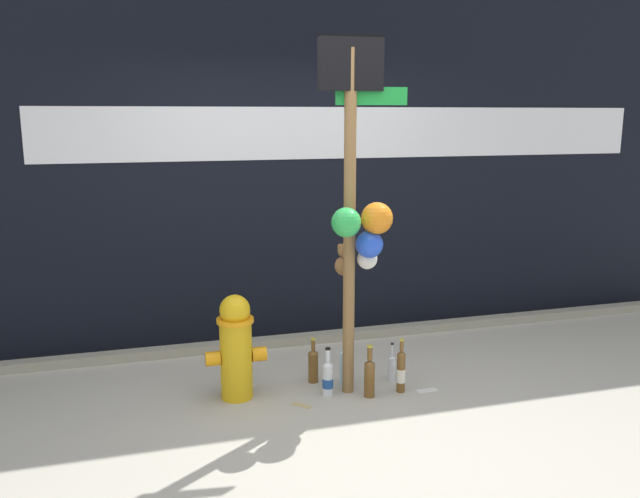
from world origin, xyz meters
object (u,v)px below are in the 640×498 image
at_px(fire_hydrant, 236,347).
at_px(bottle_4, 392,367).
at_px(memorial_post, 357,200).
at_px(bottle_3, 370,376).
at_px(bottle_2, 313,364).
at_px(bottle_5, 328,378).
at_px(bottle_1, 401,371).
at_px(bottle_0, 344,365).

bearing_deg(fire_hydrant, bottle_4, -1.48).
distance_m(memorial_post, bottle_3, 1.27).
bearing_deg(bottle_2, bottle_5, -81.74).
relative_size(memorial_post, bottle_3, 6.48).
bearing_deg(bottle_1, fire_hydrant, 168.51).
height_order(bottle_3, bottle_4, bottle_3).
xyz_separation_m(bottle_3, bottle_5, (-0.28, 0.11, -0.02)).
bearing_deg(bottle_0, bottle_1, -34.02).
distance_m(bottle_1, bottle_2, 0.67).
height_order(fire_hydrant, bottle_1, fire_hydrant).
distance_m(fire_hydrant, bottle_2, 0.66).
height_order(memorial_post, bottle_0, memorial_post).
distance_m(bottle_0, bottle_4, 0.37).
distance_m(fire_hydrant, bottle_5, 0.70).
relative_size(bottle_3, bottle_4, 1.28).
bearing_deg(memorial_post, bottle_4, 20.73).
bearing_deg(fire_hydrant, memorial_post, -10.64).
xyz_separation_m(bottle_1, bottle_4, (0.01, 0.21, -0.05)).
distance_m(bottle_3, bottle_5, 0.30).
height_order(bottle_2, bottle_3, bottle_3).
relative_size(fire_hydrant, bottle_2, 2.19).
bearing_deg(bottle_2, fire_hydrant, -169.47).
height_order(memorial_post, bottle_2, memorial_post).
bearing_deg(bottle_0, bottle_5, -138.93).
height_order(bottle_2, bottle_4, bottle_2).
distance_m(fire_hydrant, bottle_1, 1.21).
xyz_separation_m(bottle_1, bottle_2, (-0.57, 0.35, -0.02)).
distance_m(bottle_0, bottle_1, 0.43).
bearing_deg(bottle_4, bottle_3, -139.82).
distance_m(memorial_post, bottle_1, 1.31).
bearing_deg(bottle_1, bottle_0, 145.98).
xyz_separation_m(bottle_2, bottle_3, (0.32, -0.36, 0.02)).
xyz_separation_m(memorial_post, bottle_2, (-0.24, 0.27, -1.28)).
bearing_deg(bottle_1, bottle_3, -176.61).
xyz_separation_m(memorial_post, bottle_0, (-0.03, 0.16, -1.27)).
relative_size(bottle_4, bottle_5, 0.84).
bearing_deg(bottle_3, bottle_0, 112.80).
bearing_deg(bottle_3, memorial_post, 128.67).
relative_size(memorial_post, bottle_1, 6.19).
height_order(bottle_2, bottle_5, bottle_5).
bearing_deg(bottle_4, fire_hydrant, 178.52).
bearing_deg(bottle_5, bottle_3, -20.59).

